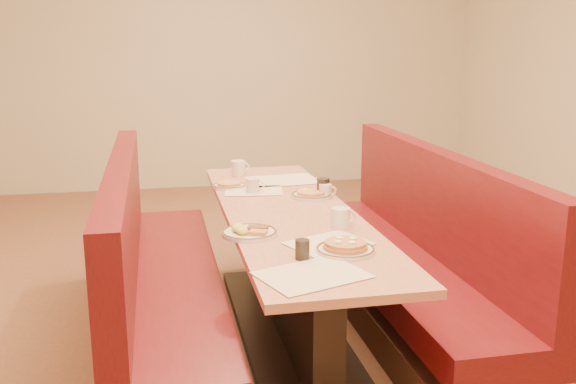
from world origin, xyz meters
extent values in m
plane|color=#9E6647|center=(0.00, 0.00, 0.00)|extent=(8.00, 8.00, 0.00)
cube|color=beige|center=(0.00, 4.00, 1.40)|extent=(6.00, 0.04, 2.80)
cube|color=black|center=(0.00, 0.00, 0.03)|extent=(0.55, 1.88, 0.06)
cube|color=black|center=(0.00, 0.00, 0.35)|extent=(0.15, 1.75, 0.71)
cube|color=#E08767|center=(0.00, 0.00, 0.73)|extent=(0.70, 2.50, 0.04)
cube|color=#4C3326|center=(-0.68, 0.00, 0.10)|extent=(0.55, 2.50, 0.20)
cube|color=maroon|center=(-0.68, 0.00, 0.37)|extent=(0.55, 2.50, 0.16)
cube|color=maroon|center=(-0.89, 0.00, 0.75)|extent=(0.12, 2.50, 0.60)
cube|color=#4C3326|center=(0.68, 0.00, 0.10)|extent=(0.55, 2.50, 0.20)
cube|color=maroon|center=(0.68, 0.00, 0.37)|extent=(0.55, 2.50, 0.16)
cube|color=maroon|center=(0.89, 0.00, 0.75)|extent=(0.12, 2.50, 0.60)
cube|color=beige|center=(-0.11, -1.00, 0.75)|extent=(0.49, 0.43, 0.00)
cube|color=beige|center=(0.06, -0.62, 0.75)|extent=(0.43, 0.38, 0.00)
cube|color=beige|center=(-0.12, 0.49, 0.75)|extent=(0.39, 0.31, 0.00)
cube|color=beige|center=(0.12, 0.76, 0.75)|extent=(0.49, 0.39, 0.00)
cylinder|color=silver|center=(0.10, -0.75, 0.76)|extent=(0.27, 0.27, 0.02)
torus|color=brown|center=(0.10, -0.75, 0.77)|extent=(0.26, 0.26, 0.01)
cylinder|color=#B77641|center=(0.10, -0.75, 0.78)|extent=(0.20, 0.20, 0.02)
cylinder|color=#B77641|center=(0.10, -0.75, 0.79)|extent=(0.19, 0.19, 0.02)
cylinder|color=#FFEAA6|center=(0.14, -0.73, 0.80)|extent=(0.03, 0.03, 0.01)
cylinder|color=#FFEAA6|center=(0.08, -0.71, 0.80)|extent=(0.03, 0.03, 0.01)
cylinder|color=#FFEAA6|center=(0.06, -0.77, 0.80)|extent=(0.03, 0.03, 0.01)
cylinder|color=#FFEAA6|center=(0.12, -0.79, 0.80)|extent=(0.03, 0.03, 0.01)
cylinder|color=silver|center=(-0.28, -0.41, 0.76)|extent=(0.27, 0.27, 0.02)
torus|color=brown|center=(-0.28, -0.41, 0.77)|extent=(0.27, 0.27, 0.01)
ellipsoid|color=yellow|center=(-0.33, -0.40, 0.79)|extent=(0.07, 0.07, 0.04)
ellipsoid|color=yellow|center=(-0.32, -0.45, 0.78)|extent=(0.06, 0.06, 0.03)
ellipsoid|color=yellow|center=(-0.33, -0.36, 0.78)|extent=(0.05, 0.05, 0.03)
cylinder|color=brown|center=(-0.24, -0.40, 0.78)|extent=(0.10, 0.04, 0.02)
cylinder|color=brown|center=(-0.23, -0.38, 0.78)|extent=(0.10, 0.04, 0.02)
cube|color=#E38B47|center=(-0.25, -0.46, 0.78)|extent=(0.10, 0.09, 0.02)
cylinder|color=silver|center=(0.20, 0.27, 0.76)|extent=(0.24, 0.24, 0.02)
torus|color=brown|center=(0.20, 0.27, 0.77)|extent=(0.24, 0.24, 0.01)
cylinder|color=#D67F4B|center=(0.20, 0.27, 0.78)|extent=(0.17, 0.17, 0.02)
ellipsoid|color=yellow|center=(0.17, 0.29, 0.79)|extent=(0.05, 0.05, 0.03)
cylinder|color=silver|center=(-0.26, 0.63, 0.76)|extent=(0.21, 0.21, 0.02)
torus|color=brown|center=(-0.26, 0.63, 0.77)|extent=(0.21, 0.21, 0.01)
cylinder|color=#D67F4B|center=(-0.26, 0.63, 0.77)|extent=(0.15, 0.15, 0.02)
ellipsoid|color=yellow|center=(-0.28, 0.65, 0.78)|extent=(0.04, 0.04, 0.02)
cylinder|color=silver|center=(0.19, -0.38, 0.80)|extent=(0.09, 0.09, 0.10)
torus|color=silver|center=(0.23, -0.37, 0.80)|extent=(0.07, 0.03, 0.07)
cylinder|color=black|center=(0.19, -0.38, 0.84)|extent=(0.08, 0.08, 0.01)
cylinder|color=silver|center=(-0.13, 0.47, 0.79)|extent=(0.08, 0.08, 0.09)
torus|color=silver|center=(-0.09, 0.46, 0.79)|extent=(0.06, 0.03, 0.06)
cylinder|color=black|center=(-0.13, 0.47, 0.83)|extent=(0.07, 0.07, 0.01)
cylinder|color=silver|center=(0.28, 0.26, 0.79)|extent=(0.07, 0.07, 0.08)
torus|color=silver|center=(0.32, 0.25, 0.79)|extent=(0.06, 0.02, 0.06)
cylinder|color=black|center=(0.28, 0.26, 0.82)|extent=(0.06, 0.06, 0.01)
cylinder|color=silver|center=(-0.15, 0.99, 0.80)|extent=(0.10, 0.10, 0.10)
torus|color=silver|center=(-0.10, 1.01, 0.80)|extent=(0.07, 0.04, 0.07)
cylinder|color=black|center=(-0.15, 0.99, 0.85)|extent=(0.08, 0.08, 0.01)
cylinder|color=black|center=(-0.11, -0.80, 0.79)|extent=(0.06, 0.06, 0.09)
cylinder|color=silver|center=(-0.11, -0.80, 0.79)|extent=(0.06, 0.06, 0.09)
cylinder|color=black|center=(0.27, 0.30, 0.80)|extent=(0.07, 0.07, 0.11)
cylinder|color=silver|center=(0.27, 0.30, 0.80)|extent=(0.08, 0.08, 0.11)
camera|label=1|loc=(-0.70, -3.35, 1.67)|focal=40.00mm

